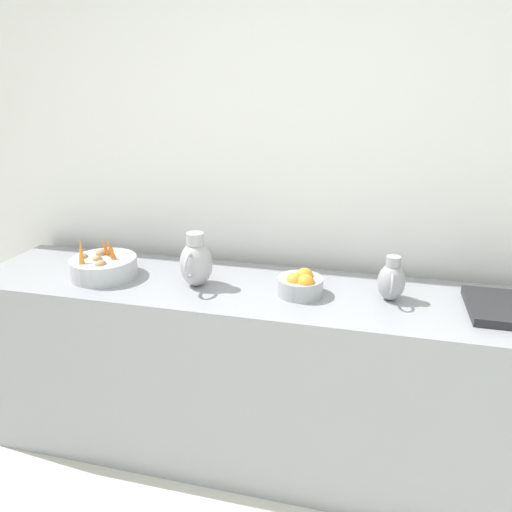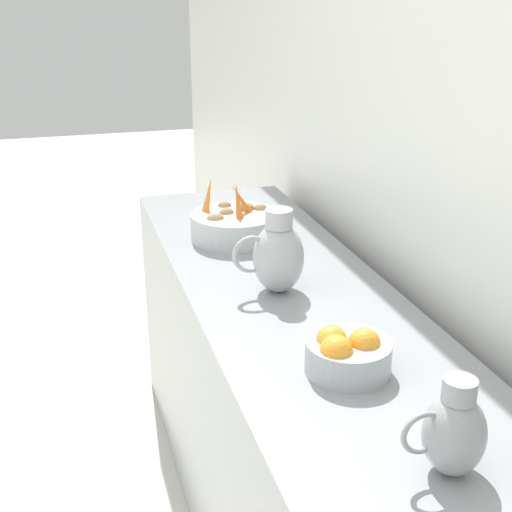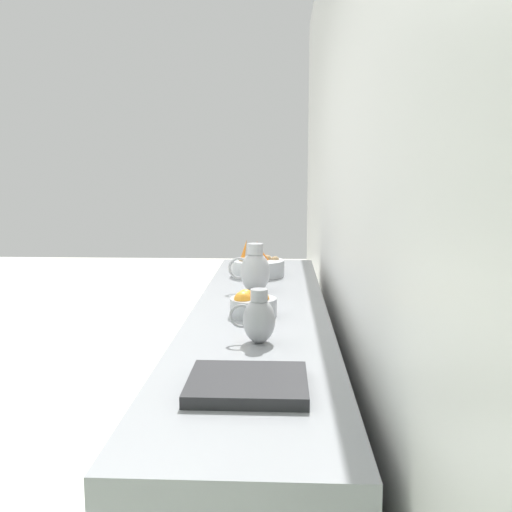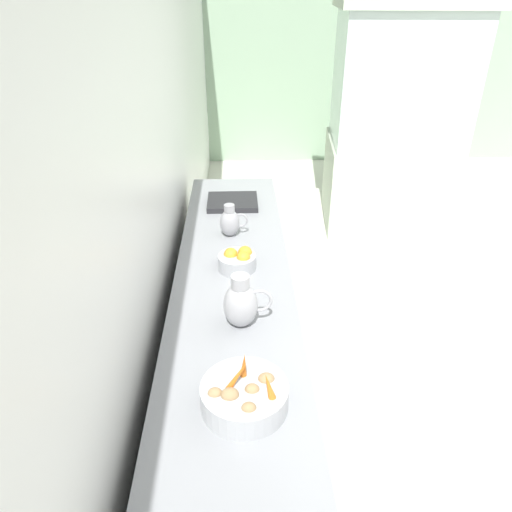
# 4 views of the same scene
# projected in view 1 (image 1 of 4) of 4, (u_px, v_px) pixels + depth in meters

# --- Properties ---
(tile_wall_left) EXTENTS (0.10, 8.20, 3.00)m
(tile_wall_left) POSITION_uv_depth(u_px,v_px,m) (399.00, 152.00, 2.26)
(tile_wall_left) COLOR white
(tile_wall_left) RESTS_ON ground_plane
(prep_counter) EXTENTS (0.61, 2.91, 0.92)m
(prep_counter) POSITION_uv_depth(u_px,v_px,m) (274.00, 376.00, 2.35)
(prep_counter) COLOR gray
(prep_counter) RESTS_ON ground_plane
(vegetable_colander) EXTENTS (0.31, 0.31, 0.22)m
(vegetable_colander) POSITION_uv_depth(u_px,v_px,m) (104.00, 266.00, 2.32)
(vegetable_colander) COLOR #ADAFB5
(vegetable_colander) RESTS_ON prep_counter
(orange_bowl) EXTENTS (0.20, 0.20, 0.11)m
(orange_bowl) POSITION_uv_depth(u_px,v_px,m) (301.00, 284.00, 2.12)
(orange_bowl) COLOR #9EA0A5
(orange_bowl) RESTS_ON prep_counter
(metal_pitcher_tall) EXTENTS (0.21, 0.15, 0.25)m
(metal_pitcher_tall) POSITION_uv_depth(u_px,v_px,m) (196.00, 262.00, 2.20)
(metal_pitcher_tall) COLOR #A3A3A8
(metal_pitcher_tall) RESTS_ON prep_counter
(metal_pitcher_short) EXTENTS (0.17, 0.12, 0.20)m
(metal_pitcher_short) POSITION_uv_depth(u_px,v_px,m) (391.00, 281.00, 2.06)
(metal_pitcher_short) COLOR #939399
(metal_pitcher_short) RESTS_ON prep_counter
(counter_sink_basin) EXTENTS (0.34, 0.30, 0.04)m
(counter_sink_basin) POSITION_uv_depth(u_px,v_px,m) (506.00, 308.00, 1.97)
(counter_sink_basin) COLOR #232326
(counter_sink_basin) RESTS_ON prep_counter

